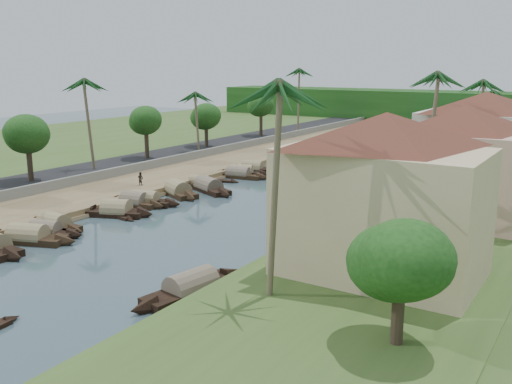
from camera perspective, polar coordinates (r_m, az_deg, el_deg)
The scene contains 42 objects.
ground at distance 48.78m, azimuth -8.43°, elevation -4.38°, with size 220.00×220.00×0.00m, color #384C54.
left_bank at distance 73.56m, azimuth -7.76°, elevation 1.77°, with size 10.00×180.00×0.80m, color brown.
right_bank at distance 57.98m, azimuth 19.79°, elevation -1.64°, with size 16.00×180.00×1.20m, color #355020.
road at distance 79.18m, azimuth -12.49°, elevation 2.58°, with size 8.00×180.00×1.40m, color black.
retaining_wall at distance 76.13m, azimuth -10.21°, elevation 2.78°, with size 0.40×180.00×1.10m, color slate.
far_left_fill at distance 99.49m, azimuth -23.44°, elevation 3.85°, with size 45.00×220.00×1.35m, color #355020.
treeline at distance 138.95m, azimuth 19.70°, elevation 7.77°, with size 120.00×14.00×8.00m.
bridge at distance 112.14m, azimuth 16.36°, elevation 5.81°, with size 28.00×4.00×2.40m.
building_near at distance 36.00m, azimuth 12.58°, elevation -0.18°, with size 14.85×14.85×10.20m.
building_mid at distance 50.93m, azimuth 19.83°, elevation 2.82°, with size 14.11×14.11×9.70m.
building_far at distance 64.68m, azimuth 21.77°, elevation 4.85°, with size 15.59×15.59×10.20m.
sampan_2 at distance 50.02m, azimuth -21.84°, elevation -4.25°, with size 8.81×4.74×2.30m.
sampan_3 at distance 51.23m, azimuth -20.33°, elevation -3.74°, with size 7.16×3.80×1.95m.
sampan_4 at distance 53.03m, azimuth -19.56°, elevation -3.13°, with size 7.56×1.91×2.16m.
sampan_5 at distance 56.06m, azimuth -13.78°, elevation -1.91°, with size 7.71×4.52×2.39m.
sampan_6 at distance 59.43m, azimuth -12.09°, elevation -1.01°, with size 7.50×2.75×2.20m.
sampan_7 at distance 59.78m, azimuth -11.08°, elevation -0.88°, with size 8.40×3.84×2.20m.
sampan_8 at distance 63.51m, azimuth -7.78°, elevation 0.05°, with size 8.26×5.22×2.50m.
sampan_9 at distance 65.24m, azimuth -4.78°, elevation 0.46°, with size 9.62×5.60×2.42m.
sampan_10 at distance 67.81m, azimuth -5.67°, elevation 0.90°, with size 6.71×2.67×1.87m.
sampan_11 at distance 73.36m, azimuth -1.42°, elevation 1.87°, with size 8.02×4.69×2.28m.
sampan_12 at distance 72.60m, azimuth -1.78°, elevation 1.75°, with size 8.87×2.87×2.09m.
sampan_13 at distance 76.79m, azimuth -0.34°, elevation 2.36°, with size 8.18×3.27×2.20m.
sampan_14 at distance 36.61m, azimuth -6.49°, elevation -9.53°, with size 3.36×9.65×2.29m.
sampan_15 at distance 52.05m, azimuth 7.51°, elevation -2.79°, with size 2.01×6.69×1.83m.
sampan_16 at distance 66.52m, azimuth 12.38°, elevation 0.44°, with size 3.52×8.50×2.06m.
canoe_1 at distance 55.65m, azimuth -13.62°, elevation -2.35°, with size 5.24×1.76×0.84m.
canoe_2 at distance 70.42m, azimuth -3.88°, elevation 1.12°, with size 5.74×2.21×0.83m.
palm_0 at distance 30.78m, azimuth 1.68°, elevation 10.13°, with size 3.20×3.20×13.51m.
palm_1 at distance 42.68m, azimuth 12.11°, elevation 6.43°, with size 3.20×3.20×10.30m.
palm_2 at distance 59.15m, azimuth 17.28°, elevation 10.89°, with size 3.20×3.20×13.59m.
palm_3 at distance 75.22m, azimuth 21.42°, elevation 10.03°, with size 3.20×3.20×12.45m.
palm_5 at distance 72.99m, azimuth -16.48°, elevation 10.43°, with size 3.20×3.20×12.37m.
palm_6 at distance 85.36m, azimuth -5.90°, elevation 9.62°, with size 3.20×3.20×10.04m.
palm_7 at distance 93.25m, azimuth 22.31°, elevation 9.15°, with size 3.20×3.20×10.48m.
palm_8 at distance 108.54m, azimuth 4.31°, elevation 11.95°, with size 3.20×3.20×13.28m.
tree_2 at distance 67.78m, azimuth -21.90°, elevation 5.32°, with size 4.85×4.85×7.25m.
tree_3 at distance 80.13m, azimuth -10.97°, elevation 6.97°, with size 4.38×4.38×7.01m.
tree_4 at distance 90.51m, azimuth -5.02°, elevation 7.47°, with size 4.61×4.61×6.58m.
tree_5 at distance 103.87m, azimuth 0.50°, elevation 8.60°, with size 4.53×4.53×7.33m.
tree_7 at distance 27.35m, azimuth 14.27°, elevation -6.83°, with size 4.45×4.45×5.96m.
person_far at distance 65.66m, azimuth -11.47°, elevation 1.33°, with size 0.73×0.57×1.50m, color #312C22.
Camera 1 is at (30.71, -35.12, 14.24)m, focal length 40.00 mm.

